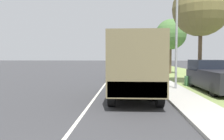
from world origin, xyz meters
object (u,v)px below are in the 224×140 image
Objects in this scene: military_truck at (134,64)px; car_nearest_ahead at (127,70)px; car_second_ahead at (129,66)px; pickup_truck at (215,76)px; car_fourth_ahead at (113,63)px; car_third_ahead at (126,64)px; lamp_post at (173,26)px.

car_nearest_ahead is at bearing 91.17° from military_truck.
car_second_ahead is (0.16, 23.08, -1.08)m from military_truck.
car_second_ahead is 21.01m from pickup_truck.
car_fourth_ahead is (-3.60, 45.74, -1.07)m from military_truck.
car_third_ahead is (-0.22, 33.14, -1.08)m from military_truck.
military_truck is at bearing -90.40° from car_second_ahead.
car_second_ahead is 0.70× the size of lamp_post.
car_second_ahead is at bearing 103.68° from pickup_truck.
car_third_ahead is at bearing 99.95° from pickup_truck.
car_nearest_ahead reaches higher than car_third_ahead.
car_second_ahead is 0.95× the size of car_fourth_ahead.
car_fourth_ahead is at bearing 99.42° from car_second_ahead.
lamp_post is at bearing -84.82° from car_third_ahead.
car_third_ahead is (0.02, 21.75, -0.10)m from car_nearest_ahead.
car_nearest_ahead is 21.75m from car_third_ahead.
military_truck is 4.41m from lamp_post.
lamp_post is (6.13, -42.99, 3.40)m from car_fourth_ahead.
pickup_truck is (4.97, -20.41, 0.26)m from car_second_ahead.
pickup_truck is (5.36, -8.72, 0.16)m from car_nearest_ahead.
military_truck reaches higher than car_fourth_ahead.
lamp_post reaches higher than car_fourth_ahead.
car_fourth_ahead is (-3.76, 22.66, 0.01)m from car_second_ahead.
pickup_truck reaches higher than car_second_ahead.
pickup_truck is (8.73, -43.08, 0.25)m from car_fourth_ahead.
military_truck is 5.84m from pickup_truck.
car_second_ahead is 10.06m from car_third_ahead.
pickup_truck reaches higher than car_nearest_ahead.
car_nearest_ahead reaches higher than car_fourth_ahead.
military_truck is 1.48× the size of car_nearest_ahead.
lamp_post is at bearing -72.23° from car_nearest_ahead.
car_second_ahead is at bearing 88.07° from car_nearest_ahead.
car_fourth_ahead is 0.84× the size of pickup_truck.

